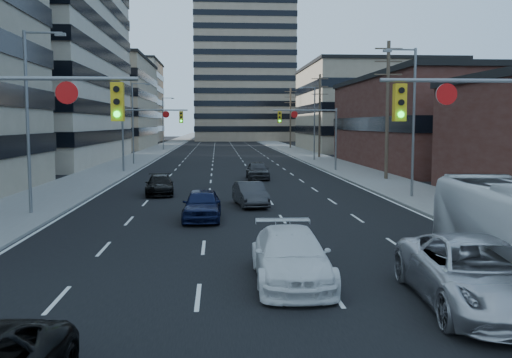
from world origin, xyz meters
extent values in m
cube|color=black|center=(0.00, 130.00, 0.01)|extent=(18.00, 300.00, 0.02)
cube|color=slate|center=(-11.50, 130.00, 0.07)|extent=(5.00, 300.00, 0.15)
cube|color=slate|center=(11.50, 130.00, 0.07)|extent=(5.00, 300.00, 0.15)
cube|color=gray|center=(-24.00, 100.00, 8.00)|extent=(20.00, 30.00, 16.00)
cube|color=#472119|center=(24.00, 50.00, 4.50)|extent=(20.00, 30.00, 9.00)
cube|color=gray|center=(25.00, 88.00, 7.00)|extent=(22.00, 28.00, 14.00)
cube|color=gray|center=(6.00, 150.00, 29.00)|extent=(26.00, 26.00, 58.00)
cube|color=#ADA089|center=(-28.00, 140.00, 10.00)|extent=(24.00, 24.00, 20.00)
cube|color=gray|center=(32.00, 130.00, 6.00)|extent=(22.00, 22.00, 12.00)
cylinder|color=slate|center=(-6.75, 8.00, 5.80)|extent=(6.50, 0.12, 0.12)
cube|color=gold|center=(-4.10, 8.00, 5.15)|extent=(0.35, 0.28, 1.10)
cylinder|color=black|center=(-4.10, 7.84, 5.50)|extent=(0.18, 0.06, 0.18)
cylinder|color=black|center=(-4.10, 7.84, 5.15)|extent=(0.18, 0.06, 0.18)
cylinder|color=#0CE526|center=(-4.10, 7.84, 4.80)|extent=(0.18, 0.06, 0.18)
cylinder|color=white|center=(-5.50, 7.97, 5.40)|extent=(0.64, 0.06, 0.64)
cylinder|color=slate|center=(6.75, 8.00, 5.80)|extent=(6.50, 0.12, 0.12)
cube|color=gold|center=(4.10, 8.00, 5.15)|extent=(0.35, 0.28, 1.10)
cylinder|color=black|center=(4.10, 7.84, 5.50)|extent=(0.18, 0.06, 0.18)
cylinder|color=black|center=(4.10, 7.84, 5.15)|extent=(0.18, 0.06, 0.18)
cylinder|color=#0CE526|center=(4.10, 7.84, 4.80)|extent=(0.18, 0.06, 0.18)
cylinder|color=white|center=(5.50, 7.97, 5.40)|extent=(0.64, 0.06, 0.64)
cylinder|color=slate|center=(-10.00, 45.00, 3.00)|extent=(0.18, 0.18, 6.00)
cylinder|color=slate|center=(-7.00, 45.00, 5.80)|extent=(6.00, 0.12, 0.12)
cube|color=gold|center=(-4.60, 45.00, 5.15)|extent=(0.35, 0.28, 1.10)
cylinder|color=black|center=(-4.60, 44.84, 5.50)|extent=(0.18, 0.06, 0.18)
cylinder|color=black|center=(-4.60, 44.84, 5.15)|extent=(0.18, 0.06, 0.18)
cylinder|color=#0CE526|center=(-4.60, 44.84, 4.80)|extent=(0.18, 0.06, 0.18)
cylinder|color=white|center=(-6.00, 44.97, 5.40)|extent=(0.64, 0.06, 0.64)
cylinder|color=slate|center=(10.00, 45.00, 3.00)|extent=(0.18, 0.18, 6.00)
cylinder|color=slate|center=(7.00, 45.00, 5.80)|extent=(6.00, 0.12, 0.12)
cube|color=gold|center=(4.60, 45.00, 5.15)|extent=(0.35, 0.28, 1.10)
cylinder|color=black|center=(4.60, 44.84, 5.50)|extent=(0.18, 0.06, 0.18)
cylinder|color=black|center=(4.60, 44.84, 5.15)|extent=(0.18, 0.06, 0.18)
cylinder|color=#0CE526|center=(4.60, 44.84, 4.80)|extent=(0.18, 0.06, 0.18)
cylinder|color=white|center=(6.00, 44.97, 5.40)|extent=(0.64, 0.06, 0.64)
cylinder|color=#4C3D2D|center=(12.20, 36.00, 5.50)|extent=(0.28, 0.28, 11.00)
cube|color=#4C3D2D|center=(12.20, 36.00, 10.40)|extent=(2.20, 0.10, 0.10)
cube|color=#4C3D2D|center=(12.20, 36.00, 9.40)|extent=(2.20, 0.10, 0.10)
cube|color=#4C3D2D|center=(12.20, 36.00, 8.40)|extent=(2.20, 0.10, 0.10)
cylinder|color=#4C3D2D|center=(12.20, 66.00, 5.50)|extent=(0.28, 0.28, 11.00)
cube|color=#4C3D2D|center=(12.20, 66.00, 10.40)|extent=(2.20, 0.10, 0.10)
cube|color=#4C3D2D|center=(12.20, 66.00, 9.40)|extent=(2.20, 0.10, 0.10)
cube|color=#4C3D2D|center=(12.20, 66.00, 8.40)|extent=(2.20, 0.10, 0.10)
cylinder|color=#4C3D2D|center=(12.20, 96.00, 5.50)|extent=(0.28, 0.28, 11.00)
cube|color=#4C3D2D|center=(12.20, 96.00, 10.40)|extent=(2.20, 0.10, 0.10)
cube|color=#4C3D2D|center=(12.20, 96.00, 9.40)|extent=(2.20, 0.10, 0.10)
cube|color=#4C3D2D|center=(12.20, 96.00, 8.40)|extent=(2.20, 0.10, 0.10)
cylinder|color=slate|center=(-10.50, 20.00, 4.50)|extent=(0.16, 0.16, 9.00)
cylinder|color=slate|center=(-9.60, 20.00, 8.90)|extent=(1.80, 0.10, 0.10)
cube|color=slate|center=(-8.80, 20.00, 8.82)|extent=(0.50, 0.22, 0.14)
cylinder|color=slate|center=(-10.50, 55.00, 4.50)|extent=(0.16, 0.16, 9.00)
cylinder|color=slate|center=(-9.60, 55.00, 8.90)|extent=(1.80, 0.10, 0.10)
cube|color=slate|center=(-8.80, 55.00, 8.82)|extent=(0.50, 0.22, 0.14)
cylinder|color=slate|center=(-10.50, 90.00, 4.50)|extent=(0.16, 0.16, 9.00)
cylinder|color=slate|center=(-9.60, 90.00, 8.90)|extent=(1.80, 0.10, 0.10)
cube|color=slate|center=(-8.80, 90.00, 8.82)|extent=(0.50, 0.22, 0.14)
cylinder|color=slate|center=(10.50, 25.00, 4.50)|extent=(0.16, 0.16, 9.00)
cylinder|color=slate|center=(9.60, 25.00, 8.90)|extent=(1.80, 0.10, 0.10)
cube|color=slate|center=(8.80, 25.00, 8.82)|extent=(0.50, 0.22, 0.14)
cylinder|color=slate|center=(10.50, 60.00, 4.50)|extent=(0.16, 0.16, 9.00)
cylinder|color=slate|center=(9.60, 60.00, 8.90)|extent=(1.80, 0.10, 0.10)
cube|color=slate|center=(8.80, 60.00, 8.82)|extent=(0.50, 0.22, 0.14)
imported|color=white|center=(0.81, 7.29, 0.75)|extent=(2.18, 5.20, 1.50)
imported|color=silver|center=(5.08, 4.73, 0.85)|extent=(3.26, 6.31, 1.70)
imported|color=#0D1435|center=(-2.00, 18.05, 0.74)|extent=(1.83, 4.36, 1.47)
imported|color=#2D2D30|center=(0.53, 22.49, 0.67)|extent=(1.95, 4.19, 1.33)
imported|color=black|center=(-4.96, 27.89, 0.63)|extent=(2.13, 4.47, 1.26)
imported|color=#313033|center=(2.00, 37.67, 0.74)|extent=(1.79, 4.37, 1.48)
camera|label=1|loc=(-1.27, -8.59, 4.53)|focal=40.00mm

